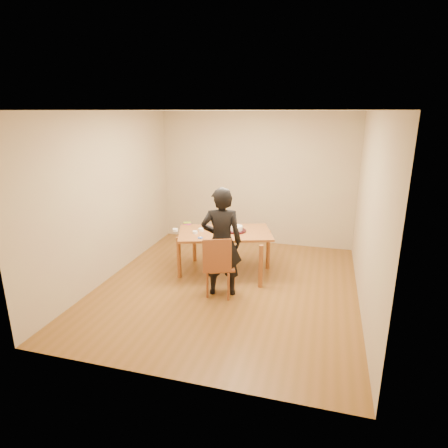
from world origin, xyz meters
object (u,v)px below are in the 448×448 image
(cake_plate, at_px, (236,231))
(cake, at_px, (236,228))
(dining_table, at_px, (225,233))
(dining_chair, at_px, (221,267))
(person, at_px, (222,242))

(cake_plate, height_order, cake, cake)
(dining_table, height_order, dining_chair, dining_table)
(dining_chair, bearing_deg, cake_plate, 64.18)
(cake, bearing_deg, cake_plate, 0.00)
(dining_chair, distance_m, cake_plate, 0.90)
(dining_table, bearing_deg, dining_chair, -97.48)
(cake_plate, bearing_deg, dining_table, -160.55)
(dining_chair, height_order, cake_plate, cake_plate)
(cake_plate, height_order, person, person)
(cake_plate, distance_m, person, 0.80)
(dining_table, height_order, person, person)
(dining_chair, distance_m, person, 0.38)
(cake_plate, distance_m, cake, 0.05)
(cake, height_order, person, person)
(dining_chair, bearing_deg, cake, 64.18)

